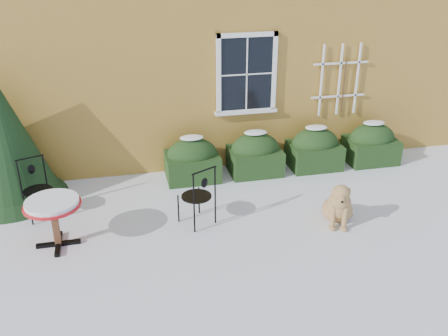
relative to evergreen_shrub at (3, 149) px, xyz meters
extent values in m
plane|color=white|center=(3.74, -2.49, -0.98)|extent=(80.00, 80.00, 0.00)
cube|color=black|center=(4.64, 0.47, 0.99)|extent=(1.05, 0.03, 1.45)
cube|color=white|center=(4.64, 0.46, 1.76)|extent=(1.23, 0.06, 0.09)
cube|color=white|center=(4.64, 0.46, 0.22)|extent=(1.23, 0.06, 0.09)
cube|color=white|center=(4.07, 0.46, 0.99)|extent=(0.09, 0.06, 1.63)
cube|color=white|center=(5.21, 0.46, 0.99)|extent=(0.09, 0.06, 1.63)
cube|color=white|center=(4.64, 0.45, 0.99)|extent=(0.02, 0.02, 1.45)
cube|color=white|center=(4.64, 0.45, 0.99)|extent=(1.05, 0.02, 0.02)
cube|color=white|center=(4.64, 0.46, 0.22)|extent=(1.29, 0.14, 0.07)
cube|color=white|center=(6.24, 0.45, 0.77)|extent=(0.04, 0.03, 1.50)
cube|color=white|center=(6.64, 0.45, 0.77)|extent=(0.04, 0.03, 1.50)
cube|color=white|center=(7.04, 0.45, 0.77)|extent=(0.04, 0.03, 1.50)
cube|color=white|center=(6.64, 0.45, 0.42)|extent=(1.20, 0.03, 0.04)
cube|color=white|center=(6.64, 0.45, 1.12)|extent=(1.20, 0.03, 0.04)
cylinder|color=#472D19|center=(6.74, 0.43, 0.62)|extent=(0.02, 0.02, 1.10)
cube|color=black|center=(3.44, 0.06, -0.72)|extent=(1.05, 0.80, 0.52)
ellipsoid|color=black|center=(3.44, 0.06, -0.46)|extent=(1.00, 0.72, 0.67)
ellipsoid|color=white|center=(3.44, 0.06, -0.10)|extent=(0.47, 0.32, 0.06)
cube|color=black|center=(4.74, 0.06, -0.72)|extent=(1.05, 0.80, 0.52)
ellipsoid|color=black|center=(4.74, 0.06, -0.46)|extent=(1.00, 0.72, 0.67)
ellipsoid|color=white|center=(4.74, 0.06, -0.10)|extent=(0.47, 0.32, 0.06)
cube|color=black|center=(6.04, 0.06, -0.72)|extent=(1.05, 0.80, 0.52)
ellipsoid|color=black|center=(6.04, 0.06, -0.46)|extent=(1.00, 0.72, 0.67)
ellipsoid|color=white|center=(6.04, 0.06, -0.10)|extent=(0.47, 0.32, 0.06)
cube|color=black|center=(7.34, 0.06, -0.72)|extent=(1.05, 0.80, 0.52)
ellipsoid|color=black|center=(7.34, 0.06, -0.46)|extent=(1.00, 0.72, 0.67)
ellipsoid|color=white|center=(7.34, 0.06, -0.10)|extent=(0.47, 0.32, 0.06)
cone|color=black|center=(0.00, 0.00, -0.40)|extent=(2.02, 2.02, 1.17)
cone|color=black|center=(0.00, 0.00, 0.24)|extent=(1.81, 1.81, 2.45)
cube|color=black|center=(0.96, -1.87, -0.95)|extent=(0.68, 0.08, 0.06)
cube|color=black|center=(0.96, -1.87, -0.95)|extent=(0.08, 0.68, 0.06)
cube|color=brown|center=(0.96, -1.87, -0.62)|extent=(0.10, 0.10, 0.73)
cylinder|color=red|center=(0.96, -1.87, -0.26)|extent=(0.87, 0.87, 0.04)
cylinder|color=white|center=(0.96, -1.87, -0.21)|extent=(0.81, 0.81, 0.07)
cylinder|color=black|center=(3.32, -1.35, -0.73)|extent=(0.03, 0.03, 0.50)
cylinder|color=black|center=(2.93, -1.56, -0.73)|extent=(0.03, 0.03, 0.50)
cylinder|color=black|center=(3.53, -1.74, -0.73)|extent=(0.03, 0.03, 0.50)
cylinder|color=black|center=(3.14, -1.95, -0.73)|extent=(0.03, 0.03, 0.50)
cylinder|color=black|center=(3.23, -1.65, -0.48)|extent=(0.51, 0.51, 0.02)
cylinder|color=black|center=(3.53, -1.74, -0.20)|extent=(0.03, 0.03, 0.56)
cylinder|color=black|center=(3.14, -1.95, -0.20)|extent=(0.03, 0.03, 0.56)
cylinder|color=black|center=(3.33, -1.85, 0.08)|extent=(0.45, 0.25, 0.03)
ellipsoid|color=black|center=(3.33, -1.85, -0.15)|extent=(0.13, 0.09, 0.17)
cylinder|color=black|center=(0.48, -1.12, -0.74)|extent=(0.03, 0.03, 0.49)
cylinder|color=black|center=(0.89, -0.96, -0.74)|extent=(0.03, 0.03, 0.49)
cylinder|color=black|center=(0.32, -0.71, -0.74)|extent=(0.03, 0.03, 0.49)
cylinder|color=black|center=(0.73, -0.55, -0.74)|extent=(0.03, 0.03, 0.49)
cylinder|color=black|center=(0.60, -0.83, -0.50)|extent=(0.50, 0.50, 0.02)
cylinder|color=black|center=(0.32, -0.71, -0.23)|extent=(0.03, 0.03, 0.54)
cylinder|color=black|center=(0.73, -0.55, -0.23)|extent=(0.03, 0.03, 0.54)
cylinder|color=black|center=(0.52, -0.63, 0.04)|extent=(0.45, 0.20, 0.03)
ellipsoid|color=black|center=(0.52, -0.63, -0.17)|extent=(0.13, 0.08, 0.17)
ellipsoid|color=tan|center=(5.60, -2.08, -0.79)|extent=(0.69, 0.72, 0.42)
ellipsoid|color=tan|center=(5.54, -2.26, -0.60)|extent=(0.50, 0.47, 0.52)
sphere|color=tan|center=(5.52, -2.32, -0.49)|extent=(0.32, 0.32, 0.32)
cylinder|color=tan|center=(5.40, -2.35, -0.77)|extent=(0.09, 0.09, 0.42)
cylinder|color=tan|center=(5.58, -2.42, -0.77)|extent=(0.09, 0.09, 0.42)
ellipsoid|color=tan|center=(5.39, -2.40, -0.95)|extent=(0.11, 0.15, 0.07)
ellipsoid|color=tan|center=(5.56, -2.46, -0.95)|extent=(0.11, 0.15, 0.07)
cylinder|color=tan|center=(5.51, -2.32, -0.43)|extent=(0.26, 0.29, 0.23)
sphere|color=tan|center=(5.50, -2.37, -0.32)|extent=(0.28, 0.28, 0.28)
ellipsoid|color=tan|center=(5.45, -2.49, -0.35)|extent=(0.20, 0.25, 0.12)
sphere|color=black|center=(5.42, -2.57, -0.36)|extent=(0.05, 0.05, 0.05)
ellipsoid|color=tan|center=(5.40, -2.29, -0.32)|extent=(0.10, 0.11, 0.17)
ellipsoid|color=tan|center=(5.62, -2.37, -0.32)|extent=(0.10, 0.11, 0.17)
cylinder|color=tan|center=(5.84, -1.95, -0.93)|extent=(0.13, 0.34, 0.08)
camera|label=1|loc=(2.06, -8.95, 3.47)|focal=40.00mm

